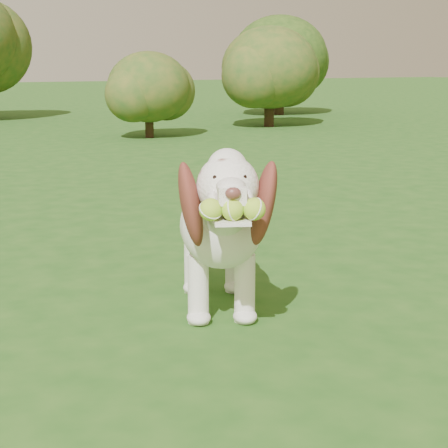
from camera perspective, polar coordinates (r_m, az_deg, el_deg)
ground at (r=3.38m, az=9.93°, el=-6.67°), size 80.00×80.00×0.00m
dog at (r=3.22m, az=-0.37°, el=0.16°), size 0.73×1.13×0.77m
shrub_d at (r=12.97m, az=3.50°, el=11.80°), size 1.63×1.63×1.69m
shrub_c at (r=11.07m, az=-5.77°, el=10.34°), size 1.20×1.20×1.25m
shrub_f at (r=15.96m, az=4.27°, el=12.62°), size 1.98×1.98×2.05m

